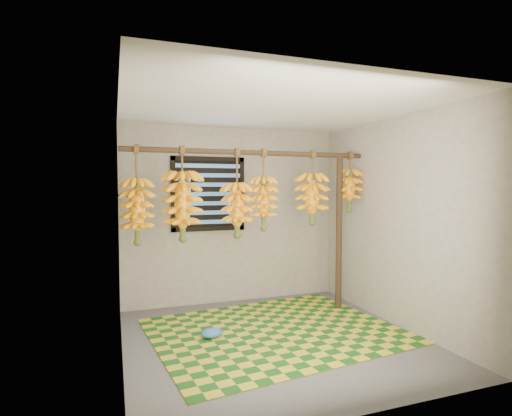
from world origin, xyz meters
name	(u,v)px	position (x,y,z in m)	size (l,w,h in m)	color
floor	(274,340)	(0.00, 0.00, -0.01)	(3.00, 3.00, 0.01)	#505050
ceiling	(274,107)	(0.00, 0.00, 2.40)	(3.00, 3.00, 0.01)	silver
wall_back	(233,215)	(0.00, 1.50, 1.20)	(3.00, 0.01, 2.40)	gray
wall_left	(120,230)	(-1.50, 0.00, 1.20)	(0.01, 3.00, 2.40)	gray
wall_right	(394,221)	(1.50, 0.00, 1.20)	(0.01, 3.00, 2.40)	gray
window	(208,194)	(-0.35, 1.48, 1.50)	(1.00, 0.04, 1.00)	black
hanging_pole	(252,153)	(0.00, 0.70, 2.00)	(0.06, 0.06, 3.00)	#422F1E
support_post	(339,233)	(1.20, 0.70, 1.00)	(0.08, 0.08, 2.00)	#422F1E
woven_mat	(275,331)	(0.10, 0.21, 0.01)	(2.60, 2.08, 0.01)	#1A4F17
plastic_bag	(212,333)	(-0.61, 0.24, 0.06)	(0.24, 0.17, 0.10)	#3266BC
banana_bunch_a	(137,211)	(-1.32, 0.70, 1.33)	(0.33, 0.33, 1.08)	brown
banana_bunch_b	(183,206)	(-0.82, 0.70, 1.38)	(0.42, 0.42, 1.06)	brown
banana_bunch_c	(237,210)	(-0.18, 0.70, 1.32)	(0.35, 0.35, 1.04)	brown
banana_bunch_d	(263,203)	(0.15, 0.70, 1.40)	(0.33, 0.33, 0.98)	brown
banana_bunch_e	(312,199)	(0.81, 0.70, 1.45)	(0.39, 0.39, 0.92)	brown
banana_bunch_f	(349,190)	(1.35, 0.70, 1.55)	(0.31, 0.31, 0.78)	brown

